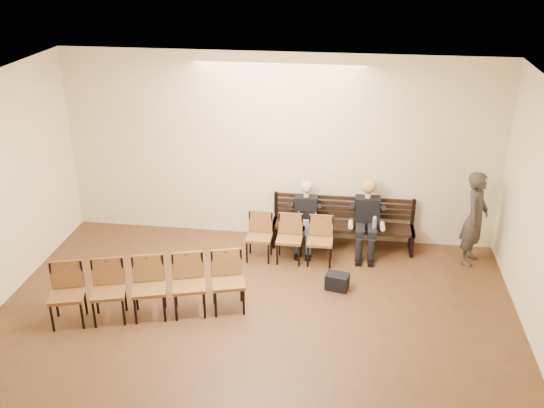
{
  "coord_description": "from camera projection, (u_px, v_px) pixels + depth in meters",
  "views": [
    {
      "loc": [
        1.33,
        -5.39,
        5.38
      ],
      "look_at": [
        0.01,
        4.05,
        1.07
      ],
      "focal_mm": 40.0,
      "sensor_mm": 36.0,
      "label": 1
    }
  ],
  "objects": [
    {
      "name": "passerby",
      "position": [
        476.0,
        212.0,
        10.39
      ],
      "size": [
        0.72,
        0.84,
        1.95
      ],
      "primitive_type": "imported",
      "rotation": [
        0.0,
        0.0,
        1.16
      ],
      "color": "#322F29",
      "rests_on": "ground"
    },
    {
      "name": "room_walls",
      "position": [
        232.0,
        203.0,
        6.92
      ],
      "size": [
        8.02,
        10.01,
        3.51
      ],
      "color": "beige",
      "rests_on": "ground"
    },
    {
      "name": "chair_row_back",
      "position": [
        149.0,
        289.0,
        9.09
      ],
      "size": [
        2.9,
        1.31,
        0.94
      ],
      "primitive_type": "cube",
      "rotation": [
        0.0,
        0.0,
        0.29
      ],
      "color": "brown",
      "rests_on": "ground"
    },
    {
      "name": "bag",
      "position": [
        337.0,
        282.0,
        9.92
      ],
      "size": [
        0.41,
        0.32,
        0.27
      ],
      "primitive_type": "cube",
      "rotation": [
        0.0,
        0.0,
        -0.22
      ],
      "color": "black",
      "rests_on": "ground"
    },
    {
      "name": "bench",
      "position": [
        342.0,
        236.0,
        11.2
      ],
      "size": [
        2.6,
        0.9,
        0.45
      ],
      "primitive_type": "cube",
      "color": "black",
      "rests_on": "ground"
    },
    {
      "name": "water_bottle",
      "position": [
        374.0,
        229.0,
        10.68
      ],
      "size": [
        0.08,
        0.08,
        0.23
      ],
      "primitive_type": "cylinder",
      "rotation": [
        0.0,
        0.0,
        0.14
      ],
      "color": "silver",
      "rests_on": "bench"
    },
    {
      "name": "seated_woman",
      "position": [
        367.0,
        219.0,
        10.86
      ],
      "size": [
        0.56,
        0.77,
        1.3
      ],
      "primitive_type": null,
      "color": "black",
      "rests_on": "ground"
    },
    {
      "name": "chair_row_front",
      "position": [
        289.0,
        239.0,
        10.65
      ],
      "size": [
        1.52,
        0.46,
        0.85
      ],
      "primitive_type": "cube",
      "rotation": [
        0.0,
        0.0,
        0.0
      ],
      "color": "brown",
      "rests_on": "ground"
    },
    {
      "name": "laptop",
      "position": [
        306.0,
        224.0,
        10.88
      ],
      "size": [
        0.35,
        0.29,
        0.23
      ],
      "primitive_type": "cube",
      "rotation": [
        0.0,
        0.0,
        0.13
      ],
      "color": "silver",
      "rests_on": "bench"
    },
    {
      "name": "seated_man",
      "position": [
        305.0,
        217.0,
        11.02
      ],
      "size": [
        0.51,
        0.71,
        1.23
      ],
      "primitive_type": null,
      "color": "black",
      "rests_on": "ground"
    }
  ]
}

